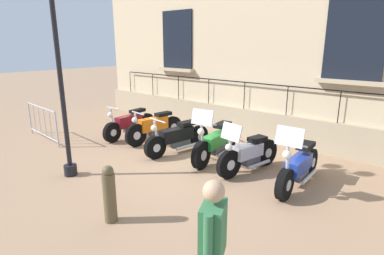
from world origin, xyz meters
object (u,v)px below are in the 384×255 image
(motorcycle_orange, at_px, (155,127))
(motorcycle_silver, at_px, (248,154))
(motorcycle_green, at_px, (216,143))
(pedestrian_standing, at_px, (213,246))
(motorcycle_maroon, at_px, (130,124))
(motorcycle_blue, at_px, (299,168))
(lamppost, at_px, (54,22))
(motorcycle_black, at_px, (178,138))
(crowd_barrier, at_px, (42,122))
(bollard, at_px, (109,194))

(motorcycle_orange, distance_m, motorcycle_silver, 3.29)
(motorcycle_green, relative_size, pedestrian_standing, 1.31)
(motorcycle_maroon, xyz_separation_m, motorcycle_blue, (0.04, 5.45, 0.00))
(motorcycle_maroon, height_order, lamppost, lamppost)
(motorcycle_black, xyz_separation_m, crowd_barrier, (1.84, -3.91, 0.16))
(motorcycle_green, distance_m, crowd_barrier, 5.41)
(motorcycle_maroon, distance_m, pedestrian_standing, 7.11)
(bollard, bearing_deg, pedestrian_standing, 79.61)
(motorcycle_green, bearing_deg, motorcycle_silver, 82.34)
(motorcycle_maroon, relative_size, motorcycle_blue, 1.02)
(motorcycle_orange, bearing_deg, crowd_barrier, -52.70)
(motorcycle_maroon, relative_size, motorcycle_black, 1.00)
(lamppost, bearing_deg, motorcycle_black, 163.13)
(motorcycle_blue, height_order, pedestrian_standing, pedestrian_standing)
(motorcycle_silver, xyz_separation_m, bollard, (3.27, -0.67, 0.08))
(motorcycle_green, bearing_deg, lamppost, -33.60)
(motorcycle_blue, bearing_deg, pedestrian_standing, 8.67)
(motorcycle_green, bearing_deg, motorcycle_maroon, -88.30)
(motorcycle_orange, height_order, pedestrian_standing, pedestrian_standing)
(motorcycle_maroon, xyz_separation_m, motorcycle_orange, (-0.14, 0.99, 0.03))
(motorcycle_silver, bearing_deg, motorcycle_maroon, -90.53)
(bollard, bearing_deg, motorcycle_green, -174.23)
(motorcycle_blue, bearing_deg, lamppost, -56.27)
(motorcycle_orange, bearing_deg, pedestrian_standing, 52.30)
(motorcycle_silver, height_order, pedestrian_standing, pedestrian_standing)
(pedestrian_standing, bearing_deg, motorcycle_black, -133.36)
(motorcycle_orange, distance_m, motorcycle_green, 2.28)
(bollard, xyz_separation_m, pedestrian_standing, (0.44, 2.41, 0.41))
(crowd_barrier, distance_m, bollard, 5.52)
(motorcycle_black, relative_size, crowd_barrier, 0.99)
(motorcycle_blue, height_order, lamppost, lamppost)
(lamppost, bearing_deg, pedestrian_standing, 78.28)
(motorcycle_black, height_order, lamppost, lamppost)
(motorcycle_green, relative_size, motorcycle_blue, 1.02)
(motorcycle_green, bearing_deg, pedestrian_standing, 35.59)
(motorcycle_maroon, height_order, bollard, motorcycle_maroon)
(motorcycle_blue, relative_size, bollard, 2.10)
(motorcycle_orange, bearing_deg, motorcycle_green, 89.02)
(bollard, bearing_deg, motorcycle_silver, 168.43)
(motorcycle_maroon, bearing_deg, bollard, 47.47)
(motorcycle_maroon, bearing_deg, pedestrian_standing, 58.07)
(motorcycle_orange, bearing_deg, motorcycle_black, 78.19)
(motorcycle_black, distance_m, motorcycle_silver, 2.12)
(motorcycle_orange, distance_m, lamppost, 4.08)
(motorcycle_blue, xyz_separation_m, pedestrian_standing, (3.71, 0.56, 0.49))
(motorcycle_black, bearing_deg, lamppost, -16.87)
(motorcycle_maroon, xyz_separation_m, lamppost, (2.78, 1.35, 2.86))
(motorcycle_blue, xyz_separation_m, lamppost, (2.74, -4.10, 2.86))
(motorcycle_maroon, height_order, crowd_barrier, crowd_barrier)
(motorcycle_orange, height_order, lamppost, lamppost)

